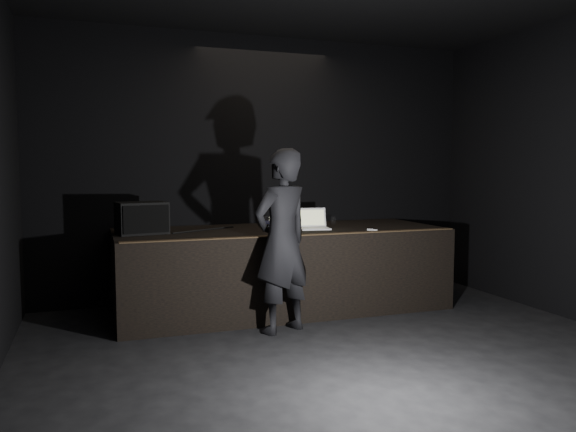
# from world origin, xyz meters

# --- Properties ---
(ground) EXTENTS (7.00, 7.00, 0.00)m
(ground) POSITION_xyz_m (0.00, 0.00, 0.00)
(ground) COLOR black
(ground) RESTS_ON ground
(room_walls) EXTENTS (6.10, 7.10, 3.52)m
(room_walls) POSITION_xyz_m (0.00, 0.00, 2.02)
(room_walls) COLOR black
(room_walls) RESTS_ON ground
(stage_riser) EXTENTS (4.00, 1.50, 1.00)m
(stage_riser) POSITION_xyz_m (0.00, 2.73, 0.50)
(stage_riser) COLOR black
(stage_riser) RESTS_ON ground
(riser_lip) EXTENTS (3.92, 0.10, 0.01)m
(riser_lip) POSITION_xyz_m (0.00, 2.02, 1.01)
(riser_lip) COLOR brown
(riser_lip) RESTS_ON stage_riser
(stage_monitor) EXTENTS (0.60, 0.48, 0.36)m
(stage_monitor) POSITION_xyz_m (-1.67, 2.75, 1.18)
(stage_monitor) COLOR black
(stage_monitor) RESTS_ON stage_riser
(cable) EXTENTS (0.83, 0.49, 0.02)m
(cable) POSITION_xyz_m (-0.94, 2.83, 1.01)
(cable) COLOR black
(cable) RESTS_ON stage_riser
(laptop) EXTENTS (0.40, 0.37, 0.25)m
(laptop) POSITION_xyz_m (0.37, 2.60, 1.07)
(laptop) COLOR white
(laptop) RESTS_ON stage_riser
(beer_can) EXTENTS (0.08, 0.08, 0.18)m
(beer_can) POSITION_xyz_m (-0.27, 2.49, 1.09)
(beer_can) COLOR silver
(beer_can) RESTS_ON stage_riser
(plastic_cup) EXTENTS (0.08, 0.08, 0.10)m
(plastic_cup) POSITION_xyz_m (0.84, 3.06, 1.05)
(plastic_cup) COLOR white
(plastic_cup) RESTS_ON stage_riser
(wii_remote) EXTENTS (0.08, 0.14, 0.02)m
(wii_remote) POSITION_xyz_m (0.94, 2.13, 1.01)
(wii_remote) COLOR white
(wii_remote) RESTS_ON stage_riser
(person) EXTENTS (0.84, 0.72, 1.96)m
(person) POSITION_xyz_m (-0.31, 1.78, 0.98)
(person) COLOR black
(person) RESTS_ON ground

